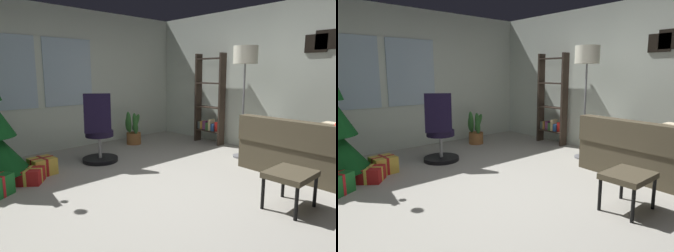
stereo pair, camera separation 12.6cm
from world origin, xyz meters
TOP-DOWN VIEW (x-y plane):
  - ground_plane at (0.00, 0.00)m, footprint 5.14×5.86m
  - wall_back_with_windows at (-0.02, 2.98)m, footprint 5.14×0.12m
  - wall_right_with_frames at (2.62, -0.01)m, footprint 0.12×5.86m
  - footstool at (0.61, -1.07)m, footprint 0.51×0.41m
  - gift_box_red at (-1.13, 1.56)m, footprint 0.44×0.43m
  - gift_box_gold at (-0.86, 1.78)m, footprint 0.34×0.32m
  - office_chair at (0.02, 1.73)m, footprint 0.59×0.60m
  - bookshelf at (2.36, 1.43)m, footprint 0.18×0.64m
  - floor_lamp at (1.92, 0.37)m, footprint 0.39×0.39m
  - potted_plant at (1.18, 2.41)m, footprint 0.44×0.43m

SIDE VIEW (x-z plane):
  - ground_plane at x=0.00m, z-range -0.10..0.00m
  - gift_box_red at x=-1.13m, z-range 0.00..0.19m
  - gift_box_gold at x=-0.86m, z-range 0.00..0.24m
  - potted_plant at x=1.18m, z-range -0.07..0.58m
  - footstool at x=0.61m, z-range 0.15..0.54m
  - office_chair at x=0.02m, z-range -0.13..0.98m
  - bookshelf at x=2.36m, z-range -0.11..1.66m
  - wall_right_with_frames at x=2.62m, z-range 0.00..2.56m
  - wall_back_with_windows at x=-0.02m, z-range 0.01..2.56m
  - floor_lamp at x=1.92m, z-range 0.66..2.48m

